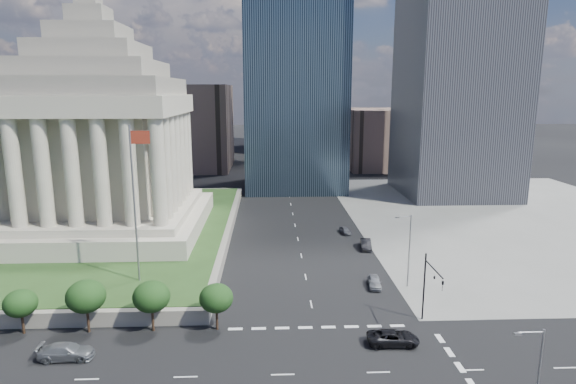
{
  "coord_description": "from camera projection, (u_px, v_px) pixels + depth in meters",
  "views": [
    {
      "loc": [
        -5.18,
        -35.34,
        25.86
      ],
      "look_at": [
        -3.16,
        13.56,
        15.62
      ],
      "focal_mm": 30.0,
      "sensor_mm": 36.0,
      "label": 1
    }
  ],
  "objects": [
    {
      "name": "pickup_truck",
      "position": [
        393.0,
        338.0,
        50.01
      ],
      "size": [
        2.66,
        5.48,
        1.5
      ],
      "primitive_type": "imported",
      "rotation": [
        0.0,
        0.0,
        1.54
      ],
      "color": "black",
      "rests_on": "ground"
    },
    {
      "name": "parked_sedan_near",
      "position": [
        374.0,
        282.0,
        64.81
      ],
      "size": [
        2.15,
        4.37,
        1.43
      ],
      "primitive_type": "imported",
      "rotation": [
        0.0,
        0.0,
        -0.11
      ],
      "color": "gray",
      "rests_on": "ground"
    },
    {
      "name": "street_lamp_north",
      "position": [
        408.0,
        247.0,
        63.9
      ],
      "size": [
        2.13,
        0.22,
        10.0
      ],
      "color": "slate",
      "rests_on": "ground"
    },
    {
      "name": "sidewalk_ne",
      "position": [
        513.0,
        218.0,
        100.61
      ],
      "size": [
        68.0,
        90.0,
        0.03
      ],
      "primitive_type": "cube",
      "color": "slate",
      "rests_on": "ground"
    },
    {
      "name": "flagpole",
      "position": [
        135.0,
        196.0,
        59.97
      ],
      "size": [
        2.52,
        0.24,
        20.0
      ],
      "color": "slate",
      "rests_on": "plaza_lawn"
    },
    {
      "name": "midrise_glass",
      "position": [
        295.0,
        76.0,
        126.91
      ],
      "size": [
        26.0,
        26.0,
        60.0
      ],
      "primitive_type": "cube",
      "color": "black",
      "rests_on": "ground"
    },
    {
      "name": "plaza_terrace",
      "position": [
        49.0,
        232.0,
        86.96
      ],
      "size": [
        66.0,
        70.0,
        1.8
      ],
      "primitive_type": "cube",
      "color": "slate",
      "rests_on": "ground"
    },
    {
      "name": "ground",
      "position": [
        287.0,
        184.0,
        137.86
      ],
      "size": [
        500.0,
        500.0,
        0.0
      ],
      "primitive_type": "plane",
      "color": "black",
      "rests_on": "ground"
    },
    {
      "name": "building_filler_nw",
      "position": [
        195.0,
        127.0,
        163.12
      ],
      "size": [
        24.0,
        30.0,
        28.0
      ],
      "primitive_type": "cube",
      "color": "brown",
      "rests_on": "ground"
    },
    {
      "name": "traffic_signal_ne",
      "position": [
        430.0,
        283.0,
        52.89
      ],
      "size": [
        0.3,
        5.74,
        8.0
      ],
      "color": "black",
      "rests_on": "ground"
    },
    {
      "name": "building_filler_ne",
      "position": [
        375.0,
        138.0,
        166.45
      ],
      "size": [
        20.0,
        30.0,
        20.0
      ],
      "primitive_type": "cube",
      "color": "brown",
      "rests_on": "ground"
    },
    {
      "name": "parked_sedan_far",
      "position": [
        345.0,
        230.0,
        89.15
      ],
      "size": [
        3.78,
        2.02,
        1.22
      ],
      "primitive_type": "imported",
      "rotation": [
        0.0,
        0.0,
        0.17
      ],
      "color": "#57585E",
      "rests_on": "ground"
    },
    {
      "name": "suv_grey",
      "position": [
        66.0,
        352.0,
        47.31
      ],
      "size": [
        5.43,
        2.32,
        1.56
      ],
      "primitive_type": "imported",
      "rotation": [
        0.0,
        0.0,
        1.6
      ],
      "color": "#5B5E63",
      "rests_on": "ground"
    },
    {
      "name": "parked_sedan_mid",
      "position": [
        366.0,
        244.0,
        80.6
      ],
      "size": [
        2.22,
        4.89,
        1.56
      ],
      "primitive_type": "imported",
      "rotation": [
        0.0,
        0.0,
        -0.12
      ],
      "color": "black",
      "rests_on": "ground"
    },
    {
      "name": "war_memorial",
      "position": [
        98.0,
        118.0,
        81.25
      ],
      "size": [
        34.0,
        34.0,
        39.0
      ],
      "primitive_type": null,
      "color": "#9E9585",
      "rests_on": "plaza_lawn"
    },
    {
      "name": "plaza_lawn",
      "position": [
        48.0,
        227.0,
        86.76
      ],
      "size": [
        64.0,
        68.0,
        0.1
      ],
      "primitive_type": "cube",
      "color": "#243E19",
      "rests_on": "plaza_terrace"
    }
  ]
}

